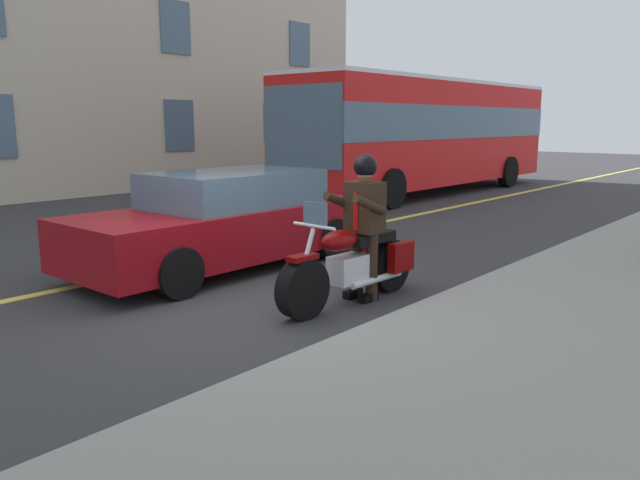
{
  "coord_description": "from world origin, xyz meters",
  "views": [
    {
      "loc": [
        4.86,
        5.46,
        2.1
      ],
      "look_at": [
        -0.49,
        0.85,
        0.75
      ],
      "focal_mm": 34.58,
      "sensor_mm": 36.0,
      "label": 1
    }
  ],
  "objects": [
    {
      "name": "ground_plane",
      "position": [
        0.0,
        0.0,
        0.0
      ],
      "size": [
        80.0,
        80.0,
        0.0
      ],
      "primitive_type": "plane",
      "color": "#333335"
    },
    {
      "name": "lane_center_stripe",
      "position": [
        0.0,
        -2.0,
        0.01
      ],
      "size": [
        60.0,
        0.16,
        0.01
      ],
      "primitive_type": "cube",
      "color": "#E5DB4C",
      "rests_on": "ground_plane"
    },
    {
      "name": "motorcycle_main",
      "position": [
        -0.74,
        1.16,
        0.45
      ],
      "size": [
        2.22,
        0.64,
        1.26
      ],
      "color": "black",
      "rests_on": "ground_plane"
    },
    {
      "name": "rider_main",
      "position": [
        -0.93,
        1.16,
        1.04
      ],
      "size": [
        0.63,
        0.56,
        1.74
      ],
      "color": "black",
      "rests_on": "ground_plane"
    },
    {
      "name": "bus_near",
      "position": [
        -11.29,
        -4.27,
        1.87
      ],
      "size": [
        11.05,
        2.7,
        3.3
      ],
      "color": "red",
      "rests_on": "ground_plane"
    },
    {
      "name": "car_silver",
      "position": [
        -0.99,
        -1.39,
        0.69
      ],
      "size": [
        4.6,
        1.92,
        1.4
      ],
      "color": "maroon",
      "rests_on": "ground_plane"
    }
  ]
}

